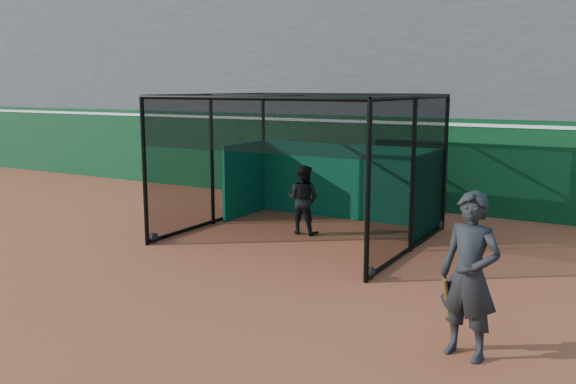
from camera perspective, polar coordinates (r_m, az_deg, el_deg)
The scene contains 6 objects.
ground at distance 10.02m, azimuth -6.49°, elevation -9.56°, with size 120.00×120.00×0.00m, color brown.
outfield_wall at distance 17.16m, azimuth 10.54°, elevation 2.88°, with size 50.00×0.50×2.50m.
grandstand at distance 20.67m, azimuth 14.43°, elevation 12.75°, with size 50.00×7.85×8.95m.
batting_cage at distance 13.43m, azimuth 1.45°, elevation 2.28°, with size 5.09×4.72×3.11m.
batter at distance 13.82m, azimuth 1.43°, elevation -0.71°, with size 0.77×0.60×1.58m, color black.
on_deck_player at distance 7.81m, azimuth 16.63°, elevation -7.55°, with size 0.86×0.66×2.09m.
Camera 1 is at (5.67, -7.57, 3.32)m, focal length 38.00 mm.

